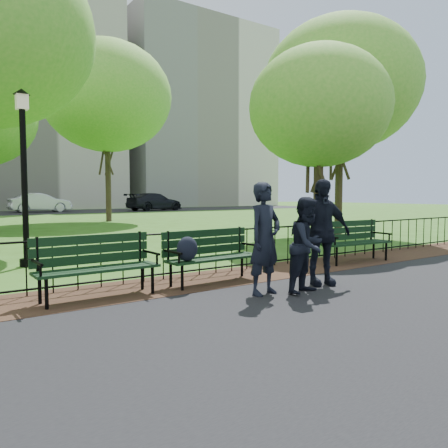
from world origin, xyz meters
TOP-DOWN VIEW (x-y plane):
  - ground at (0.00, 0.00)m, footprint 120.00×120.00m
  - dirt_strip at (0.00, 1.50)m, footprint 60.00×1.60m
  - iron_fence at (0.00, 2.00)m, footprint 24.06×0.06m
  - apartment_east at (26.00, 48.00)m, footprint 20.00×15.00m
  - park_bench_main at (-1.02, 1.20)m, footprint 1.89×0.67m
  - park_bench_left_a at (-2.92, 1.31)m, footprint 1.91×0.64m
  - park_bench_right_a at (3.30, 1.37)m, footprint 1.93×0.73m
  - lamppost at (-3.21, 5.16)m, footprint 0.35×0.35m
  - tree_near_e at (5.62, 4.65)m, footprint 4.59×4.59m
  - tree_mid_e at (8.24, 6.03)m, footprint 5.95×5.95m
  - tree_far_e at (3.96, 19.60)m, footprint 7.48×7.48m
  - person_left at (-0.60, -0.02)m, footprint 0.72×0.54m
  - person_mid at (0.05, -0.34)m, footprint 0.84×0.57m
  - person_right at (0.70, -0.01)m, footprint 1.20×0.83m
  - sedan_silver at (3.42, 35.04)m, footprint 5.13×1.98m
  - sedan_dark at (13.45, 33.11)m, footprint 6.10×3.45m

SIDE VIEW (x-z plane):
  - ground at x=0.00m, z-range 0.00..0.00m
  - dirt_strip at x=0.00m, z-range 0.01..0.02m
  - iron_fence at x=0.00m, z-range 0.00..1.00m
  - park_bench_left_a at x=-2.92m, z-range 0.08..1.15m
  - park_bench_right_a at x=3.30m, z-range 0.08..1.15m
  - park_bench_main at x=-1.02m, z-range 0.11..1.17m
  - person_mid at x=0.05m, z-range 0.01..1.58m
  - sedan_dark at x=13.45m, z-range 0.01..1.68m
  - sedan_silver at x=3.42m, z-range 0.01..1.68m
  - person_left at x=-0.60m, z-range 0.01..1.82m
  - person_right at x=0.70m, z-range 0.01..1.90m
  - lamppost at x=-3.21m, z-range 0.18..4.11m
  - tree_near_e at x=5.62m, z-range 1.24..7.64m
  - tree_mid_e at x=8.24m, z-range 1.61..9.90m
  - tree_far_e at x=3.96m, z-range 2.03..12.45m
  - apartment_east at x=26.00m, z-range 0.00..24.00m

